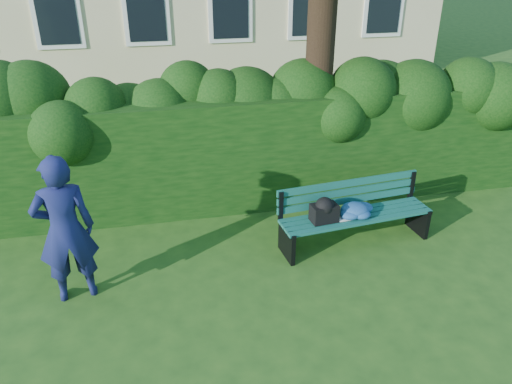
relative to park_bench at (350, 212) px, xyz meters
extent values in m
plane|color=#234D17|center=(-1.35, -0.57, -0.50)|extent=(80.00, 80.00, 0.00)
cube|color=white|center=(-4.95, 9.41, 1.50)|extent=(1.30, 0.08, 1.60)
cube|color=black|center=(-4.95, 9.37, 1.50)|extent=(1.05, 0.04, 1.35)
cube|color=white|center=(-2.55, 9.41, 1.50)|extent=(1.30, 0.08, 1.60)
cube|color=black|center=(-2.55, 9.37, 1.50)|extent=(1.05, 0.04, 1.35)
cube|color=white|center=(-0.15, 9.41, 1.50)|extent=(1.30, 0.08, 1.60)
cube|color=black|center=(-0.15, 9.37, 1.50)|extent=(1.05, 0.04, 1.35)
cube|color=white|center=(2.25, 9.41, 1.50)|extent=(1.30, 0.08, 1.60)
cube|color=black|center=(2.25, 9.37, 1.50)|extent=(1.05, 0.04, 1.35)
cube|color=white|center=(4.65, 9.41, 1.50)|extent=(1.30, 0.08, 1.60)
cube|color=black|center=(4.65, 9.37, 1.50)|extent=(1.05, 0.04, 1.35)
cube|color=black|center=(-1.35, 1.63, 0.40)|extent=(10.00, 1.00, 1.80)
cylinder|color=black|center=(0.03, 1.75, 2.29)|extent=(0.44, 0.44, 5.58)
cube|color=#0F4B3C|center=(0.11, -0.22, -0.05)|extent=(2.20, 0.35, 0.04)
cube|color=#0F4B3C|center=(0.09, -0.10, -0.05)|extent=(2.20, 0.35, 0.04)
cube|color=#0F4B3C|center=(0.08, 0.02, -0.05)|extent=(2.20, 0.35, 0.04)
cube|color=#0F4B3C|center=(0.06, 0.14, -0.05)|extent=(2.20, 0.35, 0.04)
cube|color=#0F4B3C|center=(0.06, 0.22, 0.08)|extent=(2.19, 0.28, 0.10)
cube|color=#0F4B3C|center=(0.05, 0.23, 0.21)|extent=(2.19, 0.28, 0.10)
cube|color=#0F4B3C|center=(0.05, 0.24, 0.34)|extent=(2.19, 0.28, 0.10)
cube|color=black|center=(-0.96, -0.16, -0.28)|extent=(0.12, 0.50, 0.44)
cube|color=black|center=(-0.99, 0.10, 0.15)|extent=(0.07, 0.07, 0.45)
cube|color=black|center=(-0.95, -0.21, -0.06)|extent=(0.11, 0.42, 0.05)
cube|color=black|center=(1.13, 0.08, -0.28)|extent=(0.12, 0.50, 0.44)
cube|color=black|center=(1.10, 0.34, 0.15)|extent=(0.07, 0.07, 0.45)
cube|color=black|center=(1.13, 0.03, -0.06)|extent=(0.11, 0.42, 0.05)
cube|color=white|center=(-0.14, -0.11, -0.02)|extent=(0.19, 0.15, 0.02)
cube|color=black|center=(-0.42, -0.10, 0.09)|extent=(0.39, 0.27, 0.24)
imported|color=#161D4F|center=(-3.71, -0.45, 0.43)|extent=(0.75, 0.57, 1.87)
camera|label=1|loc=(-2.56, -5.74, 3.43)|focal=35.00mm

